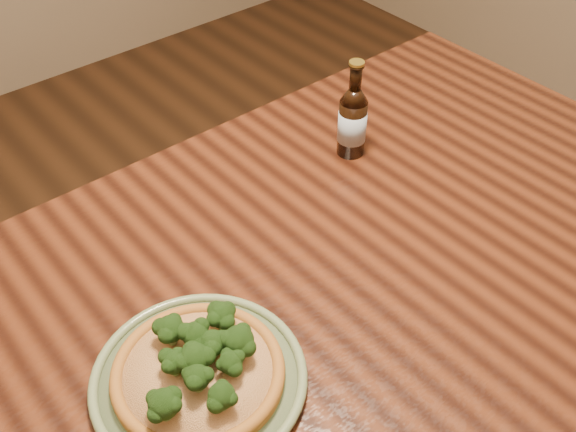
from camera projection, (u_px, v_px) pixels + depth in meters
table at (303, 326)px, 1.11m from camera, size 1.60×0.90×0.75m
plate at (199, 378)px, 0.91m from camera, size 0.30×0.30×0.02m
pizza at (199, 369)px, 0.90m from camera, size 0.24×0.24×0.07m
beer_bottle at (352, 121)px, 1.26m from camera, size 0.05×0.05×0.20m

